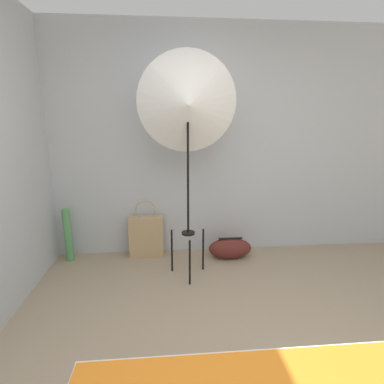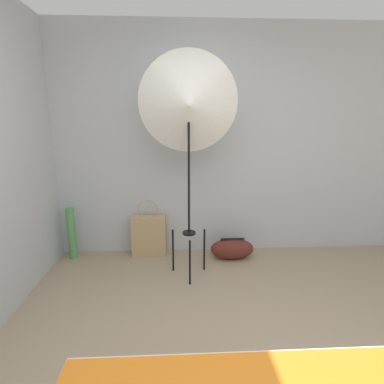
{
  "view_description": "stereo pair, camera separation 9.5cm",
  "coord_description": "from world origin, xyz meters",
  "px_view_note": "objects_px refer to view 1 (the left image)",
  "views": [
    {
      "loc": [
        -0.44,
        -1.07,
        1.57
      ],
      "look_at": [
        -0.21,
        1.52,
        0.94
      ],
      "focal_mm": 28.0,
      "sensor_mm": 36.0,
      "label": 1
    },
    {
      "loc": [
        -0.34,
        -1.08,
        1.57
      ],
      "look_at": [
        -0.21,
        1.52,
        0.94
      ],
      "focal_mm": 28.0,
      "sensor_mm": 36.0,
      "label": 2
    }
  ],
  "objects_px": {
    "duffel_bag": "(230,248)",
    "photo_umbrella": "(188,105)",
    "tote_bag": "(146,236)",
    "paper_roll": "(68,235)"
  },
  "relations": [
    {
      "from": "tote_bag",
      "to": "duffel_bag",
      "type": "xyz_separation_m",
      "value": [
        0.97,
        -0.16,
        -0.12
      ]
    },
    {
      "from": "paper_roll",
      "to": "duffel_bag",
      "type": "bearing_deg",
      "value": -3.33
    },
    {
      "from": "tote_bag",
      "to": "duffel_bag",
      "type": "bearing_deg",
      "value": -9.26
    },
    {
      "from": "duffel_bag",
      "to": "paper_roll",
      "type": "height_order",
      "value": "paper_roll"
    },
    {
      "from": "duffel_bag",
      "to": "paper_roll",
      "type": "distance_m",
      "value": 1.85
    },
    {
      "from": "duffel_bag",
      "to": "photo_umbrella",
      "type": "bearing_deg",
      "value": -146.15
    },
    {
      "from": "photo_umbrella",
      "to": "duffel_bag",
      "type": "distance_m",
      "value": 1.69
    },
    {
      "from": "tote_bag",
      "to": "paper_roll",
      "type": "relative_size",
      "value": 1.11
    },
    {
      "from": "duffel_bag",
      "to": "paper_roll",
      "type": "relative_size",
      "value": 0.82
    },
    {
      "from": "tote_bag",
      "to": "paper_roll",
      "type": "distance_m",
      "value": 0.87
    }
  ]
}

